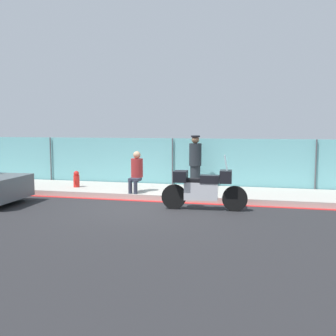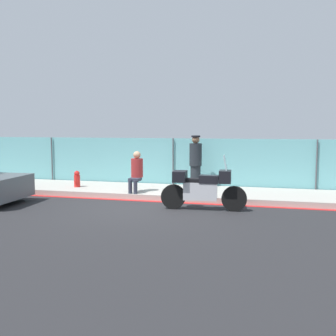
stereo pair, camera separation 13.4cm
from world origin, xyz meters
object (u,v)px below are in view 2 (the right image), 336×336
Objects in this scene: officer_standing at (196,161)px; fire_hydrant at (77,179)px; motorcycle at (202,188)px; person_seated_on_curb at (136,170)px.

officer_standing reaches higher than fire_hydrant.
motorcycle is 2.87m from officer_standing.
officer_standing is 1.37× the size of person_seated_on_curb.
motorcycle reaches higher than fire_hydrant.
officer_standing is 4.21m from fire_hydrant.
motorcycle is 1.31× the size of officer_standing.
fire_hydrant is (-2.37, 0.48, -0.45)m from person_seated_on_curb.
person_seated_on_curb is at bearing -142.03° from officer_standing.
fire_hydrant is at bearing -168.30° from officer_standing.
officer_standing reaches higher than motorcycle.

